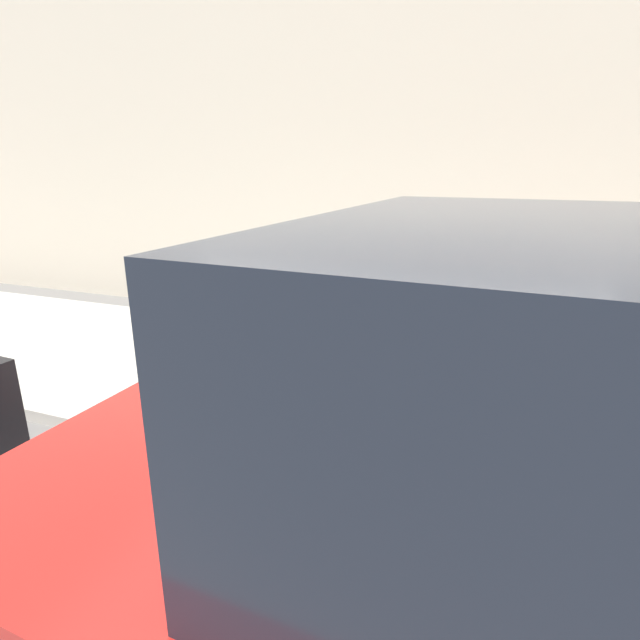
{
  "coord_description": "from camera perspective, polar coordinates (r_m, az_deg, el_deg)",
  "views": [
    {
      "loc": [
        0.69,
        -1.79,
        2.01
      ],
      "look_at": [
        -0.36,
        1.0,
        1.09
      ],
      "focal_mm": 28.0,
      "sensor_mm": 36.0,
      "label": 1
    }
  ],
  "objects": [
    {
      "name": "building_facade",
      "position": [
        6.33,
        15.3,
        20.5
      ],
      "size": [
        24.0,
        0.3,
        4.87
      ],
      "color": "beige",
      "rests_on": "ground_plane"
    },
    {
      "name": "sidewalk",
      "position": [
        4.5,
        9.8,
        -8.87
      ],
      "size": [
        24.0,
        2.8,
        0.11
      ],
      "color": "#BCB7AD",
      "rests_on": "ground_plane"
    },
    {
      "name": "ground_plane",
      "position": [
        2.78,
        -0.47,
        -29.16
      ],
      "size": [
        60.0,
        60.0,
        0.0
      ],
      "primitive_type": "plane",
      "color": "slate"
    },
    {
      "name": "parking_meter",
      "position": [
        3.07,
        -0.0,
        3.43
      ],
      "size": [
        0.22,
        0.12,
        1.6
      ],
      "color": "#2D2D30",
      "rests_on": "sidewalk"
    }
  ]
}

